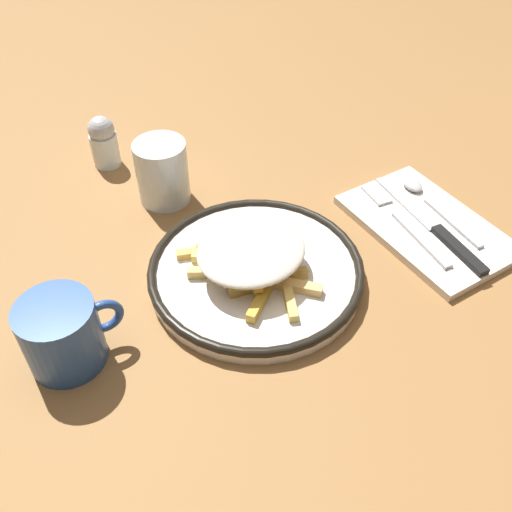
{
  "coord_description": "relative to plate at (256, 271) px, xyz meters",
  "views": [
    {
      "loc": [
        -0.22,
        -0.41,
        0.48
      ],
      "look_at": [
        0.0,
        0.0,
        0.04
      ],
      "focal_mm": 39.91,
      "sensor_mm": 36.0,
      "label": 1
    }
  ],
  "objects": [
    {
      "name": "napkin",
      "position": [
        0.24,
        -0.02,
        -0.01
      ],
      "size": [
        0.15,
        0.22,
        0.01
      ],
      "primitive_type": "cube",
      "rotation": [
        0.0,
        0.0,
        0.07
      ],
      "color": "silver",
      "rests_on": "ground_plane"
    },
    {
      "name": "fork",
      "position": [
        0.21,
        -0.01,
        0.0
      ],
      "size": [
        0.03,
        0.18,
        0.0
      ],
      "color": "silver",
      "rests_on": "napkin"
    },
    {
      "name": "spoon",
      "position": [
        0.26,
        0.01,
        0.0
      ],
      "size": [
        0.02,
        0.15,
        0.01
      ],
      "color": "silver",
      "rests_on": "napkin"
    },
    {
      "name": "water_glass",
      "position": [
        -0.04,
        0.19,
        0.03
      ],
      "size": [
        0.07,
        0.07,
        0.09
      ],
      "primitive_type": "cylinder",
      "color": "silver",
      "rests_on": "ground_plane"
    },
    {
      "name": "coffee_mug",
      "position": [
        -0.22,
        -0.01,
        0.03
      ],
      "size": [
        0.1,
        0.08,
        0.08
      ],
      "color": "#2A5099",
      "rests_on": "ground_plane"
    },
    {
      "name": "fries_heap",
      "position": [
        -0.01,
        -0.0,
        0.03
      ],
      "size": [
        0.14,
        0.16,
        0.04
      ],
      "color": "gold",
      "rests_on": "plate"
    },
    {
      "name": "knife",
      "position": [
        0.23,
        -0.04,
        0.0
      ],
      "size": [
        0.02,
        0.21,
        0.01
      ],
      "color": "black",
      "rests_on": "napkin"
    },
    {
      "name": "ground_plane",
      "position": [
        0.0,
        0.0,
        -0.01
      ],
      "size": [
        2.6,
        2.6,
        0.0
      ],
      "primitive_type": "plane",
      "color": "olive"
    },
    {
      "name": "salt_shaker",
      "position": [
        -0.09,
        0.31,
        0.03
      ],
      "size": [
        0.04,
        0.04,
        0.08
      ],
      "color": "silver",
      "rests_on": "ground_plane"
    },
    {
      "name": "plate",
      "position": [
        0.0,
        0.0,
        0.0
      ],
      "size": [
        0.25,
        0.25,
        0.02
      ],
      "color": "white",
      "rests_on": "ground_plane"
    }
  ]
}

